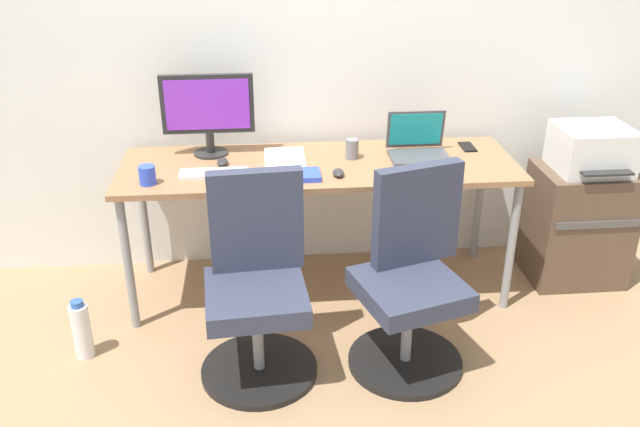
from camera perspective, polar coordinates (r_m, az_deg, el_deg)
The scene contains 19 objects.
ground_plane at distance 3.84m, azimuth -0.07°, elevation -6.30°, with size 5.28×5.28×0.00m, color #9E7A56.
back_wall at distance 3.74m, azimuth -0.66°, elevation 14.33°, with size 4.40×0.04×2.60m, color white.
desk at distance 3.53m, azimuth -0.07°, elevation 3.33°, with size 2.05×0.66×0.76m.
office_chair_left at distance 3.06m, azimuth -5.35°, elevation -6.25°, with size 0.54×0.54×0.94m.
office_chair_right at distance 3.13m, azimuth 7.69°, elevation -5.62°, with size 0.55×0.55×0.94m.
side_cabinet at distance 4.08m, azimuth 20.92°, elevation -0.84°, with size 0.51×0.41×0.66m.
printer at distance 3.91m, azimuth 21.95°, elevation 5.08°, with size 0.38×0.40×0.24m.
water_bottle_on_floor at distance 3.45m, azimuth -19.48°, elevation -9.25°, with size 0.09×0.09×0.31m.
desktop_monitor at distance 3.60m, azimuth -9.45°, elevation 8.69°, with size 0.48×0.18×0.43m.
open_laptop at distance 3.63m, azimuth 8.26°, elevation 5.70°, with size 0.31×0.26×0.23m.
keyboard_by_monitor at distance 3.39m, azimuth -8.94°, elevation 3.36°, with size 0.34×0.12×0.02m, color silver.
keyboard_by_laptop at distance 3.36m, azimuth 9.00°, elevation 3.13°, with size 0.34×0.12×0.02m, color #B7B7B7.
mouse_by_monitor at distance 3.34m, azimuth 1.55°, elevation 3.46°, with size 0.06×0.10×0.03m, color #2D2D2D.
mouse_by_laptop at distance 3.51m, azimuth -8.23°, elevation 4.34°, with size 0.06×0.10×0.03m, color #2D2D2D.
coffee_mug at distance 3.34m, azimuth -14.37°, elevation 3.16°, with size 0.08×0.08×0.09m, color blue.
pen_cup at distance 3.56m, azimuth 2.72°, elevation 5.47°, with size 0.07×0.07×0.10m, color slate.
phone_near_monitor at distance 3.81m, azimuth 12.34°, elevation 5.52°, with size 0.07×0.14×0.01m, color black.
notebook at distance 3.32m, azimuth -1.80°, elevation 3.26°, with size 0.21×0.15×0.03m, color blue.
paper_pile at distance 3.56m, azimuth -2.99°, elevation 4.70°, with size 0.21×0.30×0.01m, color white.
Camera 1 is at (-0.29, -3.25, 2.04)m, focal length 37.92 mm.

